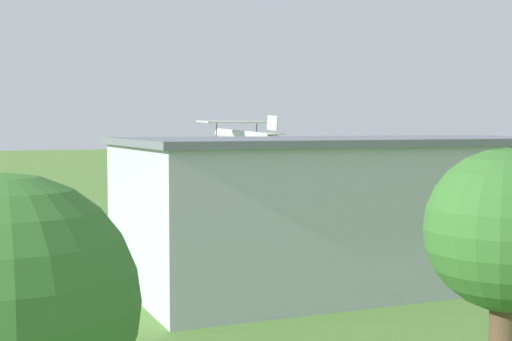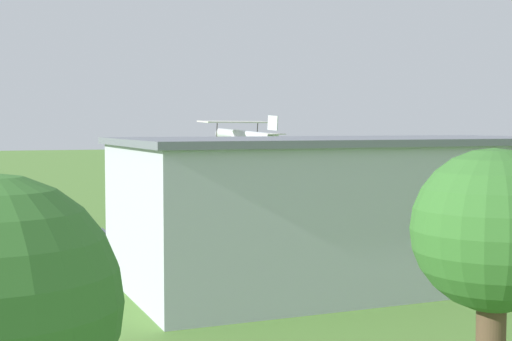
% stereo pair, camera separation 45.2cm
% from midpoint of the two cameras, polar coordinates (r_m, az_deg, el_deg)
% --- Properties ---
extents(ground_plane, '(400.00, 400.00, 0.00)m').
position_cam_midpoint_polar(ground_plane, '(67.53, -4.14, -3.68)').
color(ground_plane, '#568438').
extents(hangar, '(25.30, 13.21, 7.80)m').
position_cam_midpoint_polar(hangar, '(40.32, 7.73, -2.96)').
color(hangar, '#B7BCC6').
rests_on(hangar, ground_plane).
extents(biplane, '(8.67, 7.78, 3.49)m').
position_cam_midpoint_polar(biplane, '(67.35, -0.77, 2.85)').
color(biplane, silver).
extents(car_grey, '(2.00, 4.02, 1.65)m').
position_cam_midpoint_polar(car_grey, '(59.01, 9.88, -3.94)').
color(car_grey, slate).
rests_on(car_grey, ground_plane).
extents(car_silver, '(2.08, 4.49, 1.58)m').
position_cam_midpoint_polar(car_silver, '(48.90, -12.31, -5.52)').
color(car_silver, '#B7B7BC').
rests_on(car_silver, ground_plane).
extents(person_walking_on_apron, '(0.46, 0.46, 1.70)m').
position_cam_midpoint_polar(person_walking_on_apron, '(55.77, -9.14, -4.36)').
color(person_walking_on_apron, navy).
rests_on(person_walking_on_apron, ground_plane).
extents(person_crossing_taxiway, '(0.48, 0.48, 1.73)m').
position_cam_midpoint_polar(person_crossing_taxiway, '(57.65, 0.98, -4.04)').
color(person_crossing_taxiway, '#72338C').
rests_on(person_crossing_taxiway, ground_plane).
extents(person_near_hangar_door, '(0.54, 0.54, 1.66)m').
position_cam_midpoint_polar(person_near_hangar_door, '(61.38, 4.48, -3.63)').
color(person_near_hangar_door, beige).
rests_on(person_near_hangar_door, ground_plane).
extents(person_beside_truck, '(0.44, 0.44, 1.54)m').
position_cam_midpoint_polar(person_beside_truck, '(56.23, -7.51, -4.37)').
color(person_beside_truck, navy).
rests_on(person_beside_truck, ground_plane).
extents(tree_at_field_edge, '(3.86, 3.86, 7.92)m').
position_cam_midpoint_polar(tree_at_field_edge, '(18.12, 18.75, -4.86)').
color(tree_at_field_edge, brown).
rests_on(tree_at_field_edge, ground_plane).
extents(windsock, '(1.41, 1.38, 5.70)m').
position_cam_midpoint_polar(windsock, '(76.65, 17.05, 0.80)').
color(windsock, silver).
rests_on(windsock, ground_plane).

